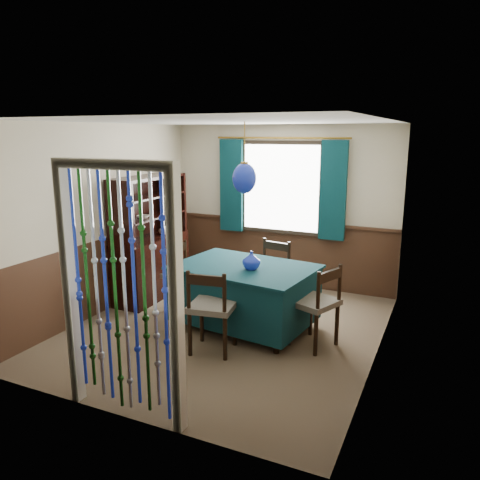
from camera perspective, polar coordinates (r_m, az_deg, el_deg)
The scene contains 22 objects.
floor at distance 5.89m, azimuth -1.75°, elevation -10.82°, with size 4.00×4.00×0.00m, color brown.
ceiling at distance 5.40m, azimuth -1.94°, elevation 14.26°, with size 4.00×4.00×0.00m, color silver.
wall_back at distance 7.33m, azimuth 5.13°, elevation 4.07°, with size 3.60×3.60×0.00m, color beige.
wall_front at distance 3.88m, azimuth -15.10°, elevation -4.39°, with size 3.60×3.60×0.00m, color beige.
wall_left at distance 6.50m, azimuth -16.23°, elevation 2.46°, with size 4.00×4.00×0.00m, color beige.
wall_right at distance 5.00m, azimuth 16.99°, elevation -0.65°, with size 4.00×4.00×0.00m, color beige.
wainscot_back at distance 7.47m, azimuth 4.97°, elevation -1.65°, with size 3.60×3.60×0.00m, color #3D2417.
wainscot_front at distance 4.17m, azimuth -14.35°, elevation -14.23°, with size 3.60×3.60×0.00m, color #3D2417.
wainscot_left at distance 6.66m, azimuth -15.72°, elevation -3.90°, with size 4.00×4.00×0.00m, color #3D2417.
wainscot_right at distance 5.22m, azimuth 16.28°, elevation -8.66°, with size 4.00×4.00×0.00m, color #3D2417.
window at distance 7.24m, azimuth 5.04°, elevation 6.36°, with size 1.32×0.12×1.42m, color black.
doorway at distance 3.98m, azimuth -14.38°, elevation -6.91°, with size 1.16×0.12×2.18m, color silver, non-canonical shape.
dining_table at distance 5.79m, azimuth 0.52°, elevation -6.40°, with size 1.78×1.34×0.80m.
chair_near at distance 5.16m, azimuth -3.49°, elevation -8.27°, with size 0.55×0.53×0.97m.
chair_far at distance 6.37m, azimuth 3.67°, elevation -4.17°, with size 0.55×0.53×0.95m.
chair_left at distance 6.36m, azimuth -7.02°, elevation -4.35°, with size 0.57×0.58×0.93m.
chair_right at distance 5.35m, azimuth 9.28°, elevation -7.66°, with size 0.59×0.61×0.96m.
sideboard at distance 6.98m, azimuth -10.83°, elevation -1.90°, with size 0.49×1.37×1.78m.
pendant_lamp at distance 5.48m, azimuth 0.55°, elevation 7.55°, with size 0.28×0.28×0.82m.
vase_table at distance 5.52m, azimuth 1.39°, elevation -2.57°, with size 0.19×0.19×0.20m, color navy.
bowl_shelf at distance 6.64m, azimuth -11.70°, elevation 2.83°, with size 0.19×0.19×0.05m, color beige.
vase_sideboard at distance 7.08m, azimuth -9.30°, elevation 1.38°, with size 0.16×0.16×0.17m, color beige.
Camera 1 is at (2.40, -4.83, 2.38)m, focal length 35.00 mm.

